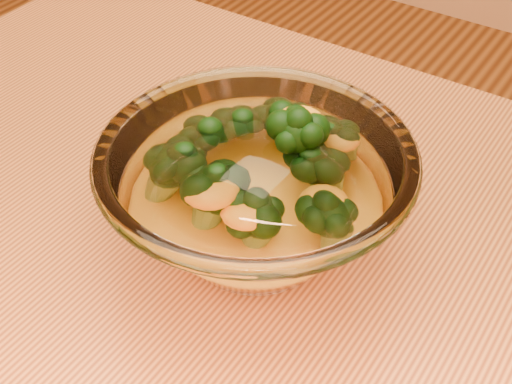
# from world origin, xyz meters

# --- Properties ---
(glass_bowl) EXTENTS (0.24, 0.24, 0.11)m
(glass_bowl) POSITION_xyz_m (-0.11, 0.07, 0.81)
(glass_bowl) COLOR white
(glass_bowl) RESTS_ON table
(cheese_sauce) EXTENTS (0.14, 0.14, 0.04)m
(cheese_sauce) POSITION_xyz_m (-0.11, 0.07, 0.78)
(cheese_sauce) COLOR #FFA315
(cheese_sauce) RESTS_ON glass_bowl
(broccoli_heap) EXTENTS (0.16, 0.15, 0.09)m
(broccoli_heap) POSITION_xyz_m (-0.12, 0.08, 0.82)
(broccoli_heap) COLOR black
(broccoli_heap) RESTS_ON cheese_sauce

